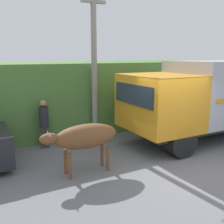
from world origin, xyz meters
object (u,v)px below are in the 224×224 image
brown_cow (85,137)px  utility_pole (94,61)px  pedestrian_on_hill (44,122)px  cargo_truck (213,95)px

brown_cow → utility_pole: (1.47, 2.55, 1.94)m
utility_pole → pedestrian_on_hill: bearing=-178.6°
brown_cow → pedestrian_on_hill: bearing=87.9°
brown_cow → utility_pole: size_ratio=0.38×
cargo_truck → utility_pole: utility_pole is taller
cargo_truck → pedestrian_on_hill: (-6.00, 1.89, -0.73)m
pedestrian_on_hill → utility_pole: size_ratio=0.30×
brown_cow → cargo_truck: bearing=-6.1°
pedestrian_on_hill → utility_pole: bearing=-161.1°
brown_cow → pedestrian_on_hill: pedestrian_on_hill is taller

